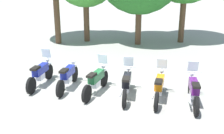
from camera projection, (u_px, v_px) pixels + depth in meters
ground_plane at (111, 94)px, 10.50m from camera, size 80.00×80.00×0.00m
motorcycle_0 at (41, 73)px, 11.14m from camera, size 0.70×2.18×1.37m
motorcycle_1 at (68, 76)px, 10.87m from camera, size 0.68×2.18×0.99m
motorcycle_2 at (96, 80)px, 10.43m from camera, size 0.86×2.12×1.37m
motorcycle_3 at (127, 84)px, 10.10m from camera, size 0.62×2.19×1.37m
motorcycle_4 at (159, 87)px, 9.87m from camera, size 0.74×2.17×1.37m
motorcycle_5 at (193, 90)px, 9.58m from camera, size 0.62×2.19×1.37m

